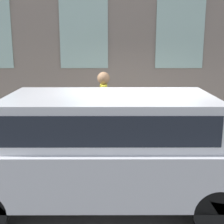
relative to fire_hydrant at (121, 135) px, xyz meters
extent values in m
plane|color=#514F4C|center=(-0.67, -0.34, -0.58)|extent=(80.00, 80.00, 0.00)
cube|color=gray|center=(0.64, -0.34, -0.50)|extent=(2.61, 60.00, 0.16)
cube|color=gray|center=(2.10, -0.34, 2.94)|extent=(0.30, 40.00, 7.04)
cube|color=#9EBCB2|center=(1.93, -1.58, 2.17)|extent=(0.03, 1.25, 1.85)
cube|color=#9EBCB2|center=(1.93, 0.91, 2.17)|extent=(0.03, 1.25, 1.85)
cylinder|color=gold|center=(0.00, 0.00, -0.40)|extent=(0.31, 0.31, 0.04)
cylinder|color=gold|center=(0.00, 0.00, -0.07)|extent=(0.23, 0.23, 0.70)
sphere|color=#A4891E|center=(0.00, 0.00, 0.28)|extent=(0.24, 0.24, 0.24)
cylinder|color=black|center=(0.00, 0.00, 0.35)|extent=(0.08, 0.08, 0.10)
cylinder|color=gold|center=(0.00, -0.16, 0.01)|extent=(0.09, 0.10, 0.09)
cylinder|color=gold|center=(0.00, 0.16, 0.01)|extent=(0.09, 0.10, 0.09)
cylinder|color=navy|center=(0.34, 0.37, -0.01)|extent=(0.12, 0.12, 0.82)
cylinder|color=navy|center=(0.52, 0.37, -0.01)|extent=(0.12, 0.12, 0.82)
cube|color=yellow|center=(0.43, 0.37, 0.71)|extent=(0.22, 0.15, 0.62)
cylinder|color=yellow|center=(0.27, 0.37, 0.73)|extent=(0.10, 0.10, 0.59)
cylinder|color=yellow|center=(0.59, 0.37, 0.73)|extent=(0.10, 0.10, 0.59)
sphere|color=#8C6647|center=(0.43, 0.37, 1.16)|extent=(0.27, 0.27, 0.27)
cylinder|color=black|center=(-0.97, 1.89, -0.25)|extent=(0.24, 0.65, 0.65)
cylinder|color=black|center=(-2.61, -1.20, -0.25)|extent=(0.24, 0.65, 0.65)
cylinder|color=black|center=(-0.97, -1.20, -0.25)|extent=(0.24, 0.65, 0.65)
cube|color=silver|center=(-1.79, 0.34, 0.13)|extent=(1.88, 4.97, 0.77)
cube|color=silver|center=(-1.79, 0.22, 0.84)|extent=(1.66, 3.08, 0.64)
cube|color=#1E232D|center=(-1.79, 0.22, 0.84)|extent=(1.67, 2.84, 0.41)
camera|label=1|loc=(-6.37, 0.20, 1.96)|focal=50.00mm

